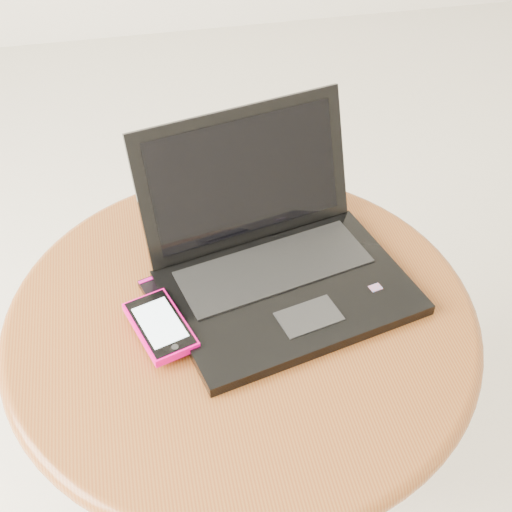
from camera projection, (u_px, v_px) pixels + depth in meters
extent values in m
plane|color=beige|center=(292.00, 479.00, 1.29)|extent=(4.00, 4.00, 0.00)
cylinder|color=brown|center=(245.00, 494.00, 1.25)|extent=(0.37, 0.37, 0.03)
cylinder|color=brown|center=(244.00, 418.00, 1.09)|extent=(0.10, 0.10, 0.45)
cylinder|color=brown|center=(242.00, 317.00, 0.93)|extent=(0.61, 0.61, 0.03)
torus|color=brown|center=(242.00, 317.00, 0.93)|extent=(0.64, 0.64, 0.03)
cube|color=black|center=(289.00, 292.00, 0.93)|extent=(0.36, 0.29, 0.02)
cube|color=black|center=(274.00, 267.00, 0.95)|extent=(0.28, 0.16, 0.00)
cube|color=black|center=(309.00, 316.00, 0.89)|extent=(0.09, 0.07, 0.00)
cube|color=red|center=(376.00, 288.00, 0.93)|extent=(0.02, 0.02, 0.00)
cube|color=black|center=(245.00, 176.00, 0.96)|extent=(0.32, 0.13, 0.19)
cube|color=black|center=(246.00, 177.00, 0.95)|extent=(0.28, 0.11, 0.16)
cube|color=black|center=(173.00, 301.00, 0.92)|extent=(0.09, 0.12, 0.01)
cube|color=#BB0A7B|center=(158.00, 276.00, 0.95)|extent=(0.06, 0.02, 0.00)
cube|color=#E30172|center=(160.00, 326.00, 0.88)|extent=(0.09, 0.12, 0.01)
cube|color=black|center=(160.00, 323.00, 0.87)|extent=(0.08, 0.12, 0.00)
cube|color=silver|center=(160.00, 322.00, 0.87)|extent=(0.07, 0.09, 0.00)
cylinder|color=black|center=(175.00, 347.00, 0.84)|extent=(0.01, 0.01, 0.00)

